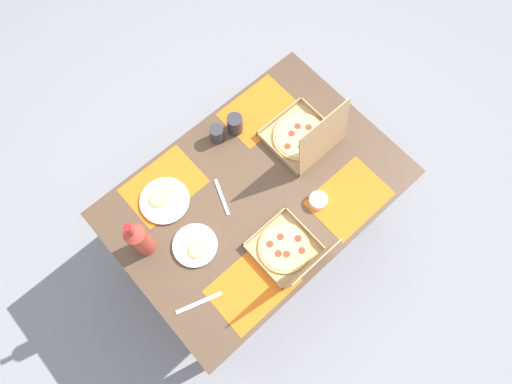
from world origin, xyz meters
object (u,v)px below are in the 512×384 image
object	(u,v)px
pizza_box_center	(305,137)
condiment_bowl	(318,200)
pizza_box_corner_right	(290,251)
soda_bottle	(139,239)
cup_dark	(235,124)
plate_near_right	(195,246)
cup_clear_right	(217,134)
plate_far_right	(164,201)

from	to	relation	value
pizza_box_center	condiment_bowl	xyz separation A→B (m)	(0.17, 0.27, -0.03)
pizza_box_corner_right	soda_bottle	xyz separation A→B (m)	(0.46, -0.46, 0.09)
pizza_box_corner_right	soda_bottle	distance (m)	0.65
soda_bottle	cup_dark	distance (m)	0.72
plate_near_right	condiment_bowl	distance (m)	0.60
soda_bottle	condiment_bowl	size ratio (longest dim) A/B	3.72
cup_clear_right	pizza_box_center	bearing A→B (deg)	135.40
pizza_box_center	plate_far_right	bearing A→B (deg)	-16.97
plate_far_right	soda_bottle	xyz separation A→B (m)	(0.19, 0.12, 0.12)
pizza_box_center	plate_far_right	size ratio (longest dim) A/B	1.45
plate_near_right	cup_dark	size ratio (longest dim) A/B	1.88
plate_far_right	cup_dark	world-z (taller)	cup_dark
pizza_box_center	cup_dark	bearing A→B (deg)	-53.31
pizza_box_corner_right	plate_near_right	size ratio (longest dim) A/B	1.48
cup_dark	plate_near_right	bearing A→B (deg)	31.99
soda_bottle	cup_clear_right	bearing A→B (deg)	-161.23
plate_far_right	pizza_box_corner_right	bearing A→B (deg)	114.64
plate_far_right	plate_near_right	distance (m)	0.27
cup_clear_right	condiment_bowl	world-z (taller)	cup_clear_right
plate_near_right	cup_clear_right	distance (m)	0.55
pizza_box_center	condiment_bowl	distance (m)	0.32
soda_bottle	condiment_bowl	distance (m)	0.82
soda_bottle	plate_near_right	bearing A→B (deg)	138.07
soda_bottle	cup_dark	bearing A→B (deg)	-165.47
plate_near_right	condiment_bowl	size ratio (longest dim) A/B	2.35
pizza_box_corner_right	cup_dark	distance (m)	0.68
pizza_box_center	condiment_bowl	world-z (taller)	pizza_box_center
pizza_box_center	soda_bottle	bearing A→B (deg)	-6.25
pizza_box_corner_right	plate_near_right	xyz separation A→B (m)	(0.29, -0.31, -0.04)
pizza_box_corner_right	plate_near_right	world-z (taller)	pizza_box_corner_right
cup_clear_right	pizza_box_corner_right	bearing A→B (deg)	78.31
plate_near_right	cup_dark	distance (m)	0.62
pizza_box_corner_right	pizza_box_center	distance (m)	0.57
pizza_box_center	cup_dark	size ratio (longest dim) A/B	3.11
plate_far_right	cup_dark	xyz separation A→B (m)	(-0.50, -0.06, 0.04)
pizza_box_corner_right	cup_clear_right	size ratio (longest dim) A/B	3.28
pizza_box_center	plate_near_right	world-z (taller)	pizza_box_center
cup_dark	condiment_bowl	bearing A→B (deg)	93.79
cup_dark	pizza_box_center	bearing A→B (deg)	126.69
cup_dark	condiment_bowl	world-z (taller)	cup_dark
plate_near_right	soda_bottle	bearing A→B (deg)	-41.93
cup_dark	condiment_bowl	size ratio (longest dim) A/B	1.25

